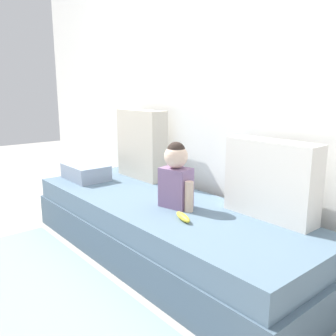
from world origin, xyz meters
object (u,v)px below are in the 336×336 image
at_px(couch, 162,229).
at_px(throw_pillow_right, 271,180).
at_px(toddler, 176,175).
at_px(folded_blanket, 86,172).
at_px(throw_pillow_left, 142,144).
at_px(banana, 183,217).

height_order(couch, throw_pillow_right, throw_pillow_right).
height_order(toddler, folded_blanket, toddler).
xyz_separation_m(couch, toddler, (0.14, 0.01, 0.42)).
bearing_deg(toddler, throw_pillow_left, 159.36).
height_order(throw_pillow_left, toddler, throw_pillow_left).
relative_size(couch, banana, 13.98).
height_order(couch, folded_blanket, folded_blanket).
relative_size(throw_pillow_right, toddler, 1.33).
xyz_separation_m(banana, folded_blanket, (-1.27, 0.02, 0.04)).
distance_m(couch, throw_pillow_right, 0.85).
distance_m(toddler, folded_blanket, 1.07).
bearing_deg(couch, folded_blanket, -173.60).
relative_size(banana, folded_blanket, 0.42).
bearing_deg(toddler, throw_pillow_right, 30.25).
relative_size(couch, throw_pillow_right, 4.14).
relative_size(throw_pillow_right, banana, 3.38).
xyz_separation_m(couch, throw_pillow_left, (-0.65, 0.31, 0.50)).
bearing_deg(banana, throw_pillow_right, 55.77).
distance_m(couch, banana, 0.44).
distance_m(throw_pillow_left, folded_blanket, 0.53).
bearing_deg(throw_pillow_left, throw_pillow_right, 0.00).
distance_m(throw_pillow_left, toddler, 0.85).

